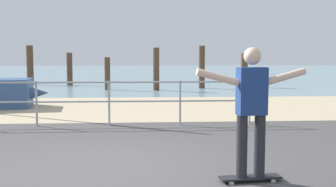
# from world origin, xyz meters

# --- Properties ---
(beach_strip) EXTENTS (24.00, 6.00, 0.04)m
(beach_strip) POSITION_xyz_m (0.00, 7.00, 0.00)
(beach_strip) COLOR tan
(beach_strip) RESTS_ON ground
(sea_surface) EXTENTS (72.00, 50.00, 0.04)m
(sea_surface) POSITION_xyz_m (0.00, 35.00, 0.00)
(sea_surface) COLOR #75939E
(sea_surface) RESTS_ON ground
(skateboard) EXTENTS (0.82, 0.29, 0.08)m
(skateboard) POSITION_xyz_m (1.75, -0.83, 0.07)
(skateboard) COLOR black
(skateboard) RESTS_ON ground
(skateboarder) EXTENTS (1.45, 0.26, 1.65)m
(skateboarder) POSITION_xyz_m (1.75, -0.83, 1.02)
(skateboarder) COLOR #26262B
(skateboarder) RESTS_ON skateboard
(groyne_post_0) EXTENTS (0.36, 0.36, 2.17)m
(groyne_post_0) POSITION_xyz_m (-5.75, 17.60, 1.09)
(groyne_post_0) COLOR #513826
(groyne_post_0) RESTS_ON ground
(groyne_post_1) EXTENTS (0.31, 0.31, 1.77)m
(groyne_post_1) POSITION_xyz_m (-3.48, 16.90, 0.88)
(groyne_post_1) COLOR #513826
(groyne_post_1) RESTS_ON ground
(groyne_post_2) EXTENTS (0.27, 0.27, 1.54)m
(groyne_post_2) POSITION_xyz_m (-1.21, 13.71, 0.77)
(groyne_post_2) COLOR #513826
(groyne_post_2) RESTS_ON ground
(groyne_post_3) EXTENTS (0.28, 0.28, 1.98)m
(groyne_post_3) POSITION_xyz_m (1.06, 13.20, 0.99)
(groyne_post_3) COLOR #513826
(groyne_post_3) RESTS_ON ground
(groyne_post_4) EXTENTS (0.30, 0.30, 2.09)m
(groyne_post_4) POSITION_xyz_m (3.33, 14.33, 1.05)
(groyne_post_4) COLOR #513826
(groyne_post_4) RESTS_ON ground
(groyne_post_5) EXTENTS (0.35, 0.35, 1.74)m
(groyne_post_5) POSITION_xyz_m (5.60, 15.00, 0.87)
(groyne_post_5) COLOR #513826
(groyne_post_5) RESTS_ON ground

